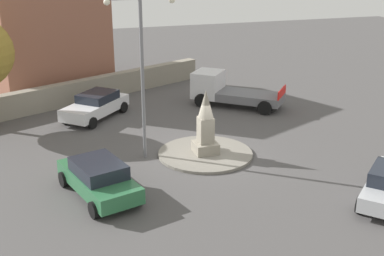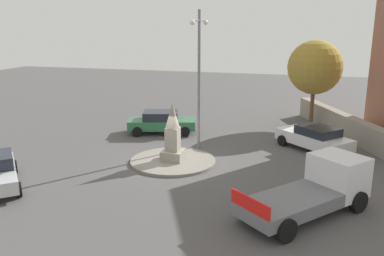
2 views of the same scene
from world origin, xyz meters
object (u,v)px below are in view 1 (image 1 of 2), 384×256
car_green_parked_right (99,178)px  truck_white_passing (227,90)px  corner_building (37,21)px  monument (206,126)px  car_white_approaching (96,105)px  streetlamp (142,59)px

car_green_parked_right → truck_white_passing: size_ratio=0.86×
car_green_parked_right → corner_building: corner_building is taller
truck_white_passing → car_green_parked_right: bearing=-133.6°
monument → car_white_approaching: bearing=120.3°
streetlamp → car_white_approaching: streetlamp is taller
corner_building → truck_white_passing: bearing=-35.7°
car_white_approaching → streetlamp: bearing=-77.8°
car_white_approaching → corner_building: bearing=108.7°
car_white_approaching → car_green_parked_right: bearing=-97.0°
car_white_approaching → car_green_parked_right: car_green_parked_right is taller
monument → truck_white_passing: 8.14m
car_green_parked_right → truck_white_passing: truck_white_passing is taller
streetlamp → truck_white_passing: (6.66, 6.46, -3.74)m
monument → streetlamp: bearing=166.5°
streetlamp → car_green_parked_right: bearing=-128.6°
car_green_parked_right → truck_white_passing: bearing=46.4°
car_green_parked_right → truck_white_passing: 13.41m
monument → streetlamp: size_ratio=0.39×
truck_white_passing → car_white_approaching: bearing=180.0°
monument → car_white_approaching: 8.29m
streetlamp → car_white_approaching: (-1.40, 6.47, -3.92)m
monument → truck_white_passing: (3.90, 7.13, -0.52)m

